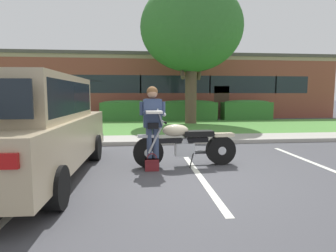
% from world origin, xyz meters
% --- Properties ---
extents(ground_plane, '(140.00, 140.00, 0.00)m').
position_xyz_m(ground_plane, '(0.00, 0.00, 0.00)').
color(ground_plane, '#424247').
extents(curb_strip, '(60.00, 0.20, 0.12)m').
position_xyz_m(curb_strip, '(0.00, 3.39, 0.06)').
color(curb_strip, '#ADA89E').
rests_on(curb_strip, ground).
extents(concrete_walk, '(60.00, 1.50, 0.08)m').
position_xyz_m(concrete_walk, '(0.00, 4.24, 0.04)').
color(concrete_walk, '#ADA89E').
rests_on(concrete_walk, ground).
extents(grass_lawn, '(60.00, 6.11, 0.06)m').
position_xyz_m(grass_lawn, '(0.00, 8.04, 0.03)').
color(grass_lawn, '#518E3D').
rests_on(grass_lawn, ground).
extents(stall_stripe_0, '(0.18, 4.40, 0.01)m').
position_xyz_m(stall_stripe_0, '(-2.66, 0.20, 0.00)').
color(stall_stripe_0, silver).
rests_on(stall_stripe_0, ground).
extents(stall_stripe_1, '(0.18, 4.40, 0.01)m').
position_xyz_m(stall_stripe_1, '(0.10, 0.20, 0.00)').
color(stall_stripe_1, silver).
rests_on(stall_stripe_1, ground).
extents(stall_stripe_2, '(0.18, 4.40, 0.01)m').
position_xyz_m(stall_stripe_2, '(2.87, 0.20, 0.00)').
color(stall_stripe_2, silver).
rests_on(stall_stripe_2, ground).
extents(motorcycle, '(2.24, 0.82, 1.26)m').
position_xyz_m(motorcycle, '(0.04, 0.69, 0.49)').
color(motorcycle, black).
rests_on(motorcycle, ground).
extents(rider_person, '(0.54, 0.60, 1.70)m').
position_xyz_m(rider_person, '(-0.74, 0.60, 1.01)').
color(rider_person, black).
rests_on(rider_person, ground).
extents(handbag, '(0.28, 0.13, 0.36)m').
position_xyz_m(handbag, '(-0.78, 0.36, 0.14)').
color(handbag, maroon).
rests_on(handbag, ground).
extents(parked_suv_adjacent, '(2.12, 4.89, 1.86)m').
position_xyz_m(parked_suv_adjacent, '(-3.00, -0.04, 0.96)').
color(parked_suv_adjacent, tan).
rests_on(parked_suv_adjacent, ground).
extents(shade_tree, '(5.19, 5.19, 7.12)m').
position_xyz_m(shade_tree, '(1.73, 9.40, 4.88)').
color(shade_tree, brown).
rests_on(shade_tree, ground).
extents(hedge_left, '(3.05, 0.90, 1.24)m').
position_xyz_m(hedge_left, '(-1.61, 11.14, 0.65)').
color(hedge_left, '#336B2D').
rests_on(hedge_left, ground).
extents(hedge_center_left, '(3.29, 0.90, 1.24)m').
position_xyz_m(hedge_center_left, '(1.92, 11.14, 0.65)').
color(hedge_center_left, '#336B2D').
rests_on(hedge_center_left, ground).
extents(hedge_center_right, '(2.94, 0.90, 1.24)m').
position_xyz_m(hedge_center_right, '(5.45, 11.14, 0.65)').
color(hedge_center_right, '#336B2D').
rests_on(hedge_center_right, ground).
extents(brick_building, '(26.13, 11.25, 4.19)m').
position_xyz_m(brick_building, '(-0.83, 18.13, 2.10)').
color(brick_building, brown).
rests_on(brick_building, ground).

